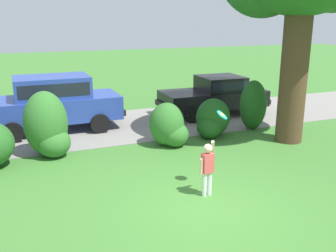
{
  "coord_description": "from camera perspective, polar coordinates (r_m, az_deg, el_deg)",
  "views": [
    {
      "loc": [
        -3.48,
        -6.43,
        3.84
      ],
      "look_at": [
        0.13,
        2.47,
        1.1
      ],
      "focal_mm": 40.79,
      "sensor_mm": 36.0,
      "label": 1
    }
  ],
  "objects": [
    {
      "name": "parked_sedan",
      "position": [
        15.65,
        7.08,
        4.77
      ],
      "size": [
        4.44,
        2.18,
        1.56
      ],
      "color": "black",
      "rests_on": "ground"
    },
    {
      "name": "driveway_strip",
      "position": [
        14.14,
        -6.95,
        0.08
      ],
      "size": [
        28.0,
        4.4,
        0.02
      ],
      "primitive_type": "cube",
      "color": "gray",
      "rests_on": "ground"
    },
    {
      "name": "shrub_centre_left",
      "position": [
        11.38,
        -17.58,
        -0.19
      ],
      "size": [
        1.24,
        1.41,
        1.86
      ],
      "color": "#33702B",
      "rests_on": "ground"
    },
    {
      "name": "shrub_centre_right",
      "position": [
        12.73,
        6.59,
        0.91
      ],
      "size": [
        1.26,
        1.12,
        1.27
      ],
      "color": "#1E511C",
      "rests_on": "ground"
    },
    {
      "name": "frisbee",
      "position": [
        8.59,
        8.08,
        1.64
      ],
      "size": [
        0.3,
        0.27,
        0.26
      ],
      "color": "#1EB7B2"
    },
    {
      "name": "child_thrower",
      "position": [
        8.45,
        5.91,
        -5.86
      ],
      "size": [
        0.44,
        0.3,
        1.29
      ],
      "color": "white",
      "rests_on": "ground"
    },
    {
      "name": "shrub_far_end",
      "position": [
        13.75,
        12.59,
        3.08
      ],
      "size": [
        0.93,
        0.95,
        1.75
      ],
      "color": "#1E511C",
      "rests_on": "ground"
    },
    {
      "name": "shrub_centre",
      "position": [
        11.75,
        0.13,
        -0.12
      ],
      "size": [
        1.15,
        1.22,
        1.34
      ],
      "color": "#33702B",
      "rests_on": "ground"
    },
    {
      "name": "ground_plane",
      "position": [
        8.26,
        5.76,
        -11.87
      ],
      "size": [
        80.0,
        80.0,
        0.0
      ],
      "primitive_type": "plane",
      "color": "#3D752D"
    },
    {
      "name": "parked_suv",
      "position": [
        13.78,
        -16.81,
        3.66
      ],
      "size": [
        4.72,
        2.13,
        1.92
      ],
      "color": "#28429E",
      "rests_on": "ground"
    }
  ]
}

